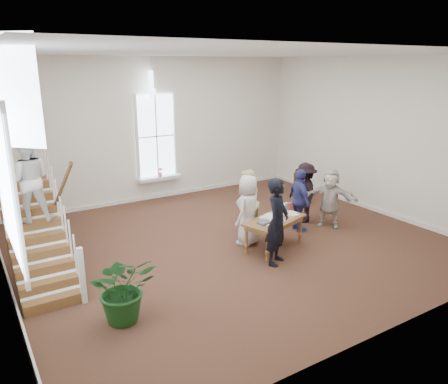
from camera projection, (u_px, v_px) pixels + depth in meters
ground at (231, 242)px, 10.84m from camera, size 10.00×10.00×0.00m
room_shell at (159, 186)px, 14.31m from camera, size 10.49×10.00×10.00m
staircase at (31, 200)px, 8.80m from camera, size 1.10×4.10×2.92m
library_table at (275, 222)px, 10.32m from camera, size 1.76×1.24×0.81m
police_officer at (277, 222)px, 9.47m from camera, size 0.85×0.78×1.94m
elderly_woman at (248, 210)px, 10.56m from camera, size 1.01×0.89×1.73m
person_yellow at (247, 203)px, 11.12m from camera, size 1.05×0.97×1.73m
woman_cluster_a at (299, 200)px, 11.40m from camera, size 0.61×1.04×1.67m
woman_cluster_b at (305, 193)px, 12.07m from camera, size 1.06×1.25×1.68m
woman_cluster_c at (330, 198)px, 11.70m from camera, size 1.29×1.47×1.61m
floor_plant at (124, 288)px, 7.40m from camera, size 1.26×1.14×1.23m
side_chair at (301, 186)px, 13.84m from camera, size 0.44×0.44×0.99m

